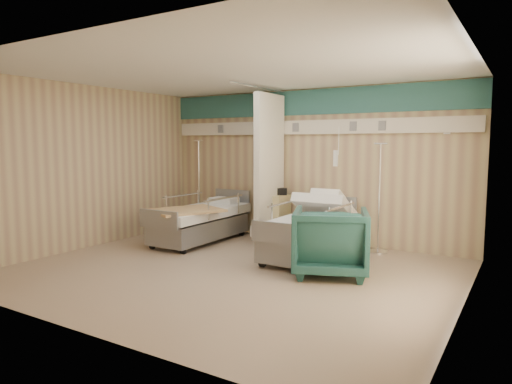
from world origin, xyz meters
TOP-DOWN VIEW (x-y plane):
  - ground at (0.00, 0.00)m, footprint 6.00×5.00m
  - room_walls at (-0.03, 0.25)m, footprint 6.04×5.04m
  - bed_right at (0.60, 1.30)m, footprint 1.00×2.16m
  - bed_left at (-1.60, 1.30)m, footprint 1.00×2.16m
  - bedside_cabinet at (-0.55, 2.20)m, footprint 0.50×0.48m
  - visitor_armchair at (1.25, 0.58)m, footprint 1.29×1.31m
  - waffle_blanket at (1.27, 0.55)m, footprint 0.82×0.78m
  - iv_stand_right at (1.45, 2.18)m, footprint 0.32×0.32m
  - iv_stand_left at (-2.37, 2.27)m, footprint 0.34×0.34m
  - call_remote at (0.71, 1.09)m, footprint 0.19×0.11m
  - tan_blanket at (-1.53, 0.84)m, footprint 1.30×1.42m
  - toiletry_bag at (-0.42, 2.24)m, footprint 0.28×0.23m
  - white_cup at (-0.74, 2.34)m, footprint 0.11×0.11m

SIDE VIEW (x-z plane):
  - ground at x=0.00m, z-range 0.00..0.00m
  - bed_right at x=0.60m, z-range 0.00..0.63m
  - bed_left at x=-1.60m, z-range 0.00..0.63m
  - iv_stand_right at x=1.45m, z-range -0.54..1.28m
  - iv_stand_left at x=-2.37m, z-range -0.55..1.32m
  - bedside_cabinet at x=-0.55m, z-range 0.00..0.85m
  - visitor_armchair at x=1.25m, z-range 0.00..0.93m
  - tan_blanket at x=-1.53m, z-range 0.63..0.67m
  - call_remote at x=0.71m, z-range 0.63..0.67m
  - toiletry_bag at x=-0.42m, z-range 0.85..0.98m
  - white_cup at x=-0.74m, z-range 0.85..0.98m
  - waffle_blanket at x=1.27m, z-range 0.93..1.00m
  - room_walls at x=-0.03m, z-range 0.45..3.27m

